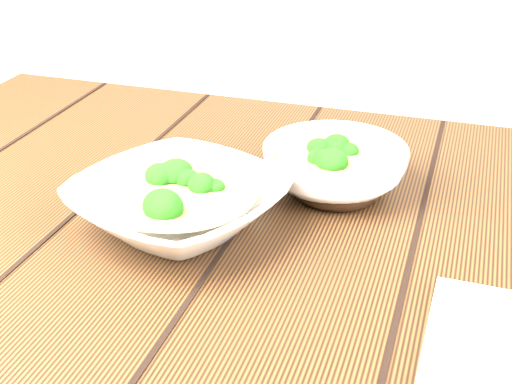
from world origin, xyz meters
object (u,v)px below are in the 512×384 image
(table, at_px, (259,305))
(soup_bowl_front, at_px, (178,203))
(soup_bowl_back, at_px, (335,166))
(trivet, at_px, (336,184))

(table, distance_m, soup_bowl_front, 0.18)
(table, xyz_separation_m, soup_bowl_front, (-0.09, -0.04, 0.15))
(soup_bowl_back, bearing_deg, soup_bowl_front, -134.98)
(soup_bowl_front, height_order, soup_bowl_back, soup_bowl_front)
(soup_bowl_back, bearing_deg, trivet, -69.30)
(soup_bowl_front, bearing_deg, trivet, 40.39)
(table, xyz_separation_m, soup_bowl_back, (0.06, 0.12, 0.15))
(table, relative_size, soup_bowl_back, 5.52)
(soup_bowl_front, bearing_deg, soup_bowl_back, 45.02)
(trivet, bearing_deg, soup_bowl_front, -139.61)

